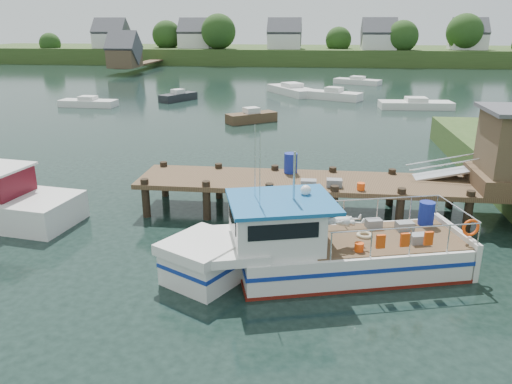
# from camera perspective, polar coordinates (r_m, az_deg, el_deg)

# --- Properties ---
(ground_plane) EXTENTS (160.00, 160.00, 0.00)m
(ground_plane) POSITION_cam_1_polar(r_m,az_deg,el_deg) (20.98, 3.20, -2.16)
(ground_plane) COLOR black
(far_shore) EXTENTS (140.00, 42.55, 9.22)m
(far_shore) POSITION_cam_1_polar(r_m,az_deg,el_deg) (102.09, 6.36, 15.65)
(far_shore) COLOR #354D1F
(far_shore) RESTS_ON ground
(dock) EXTENTS (16.60, 3.00, 4.78)m
(dock) POSITION_cam_1_polar(r_m,az_deg,el_deg) (20.97, 21.39, 2.98)
(dock) COLOR #513B26
(dock) RESTS_ON ground
(lobster_boat) EXTENTS (9.76, 4.98, 4.72)m
(lobster_boat) POSITION_cam_1_polar(r_m,az_deg,el_deg) (15.65, 6.56, -6.43)
(lobster_boat) COLOR silver
(lobster_boat) RESTS_ON ground
(moored_rowboat) EXTENTS (4.05, 3.48, 1.17)m
(moored_rowboat) POSITION_cam_1_polar(r_m,az_deg,el_deg) (39.88, -0.52, 8.59)
(moored_rowboat) COLOR #513B26
(moored_rowboat) RESTS_ON ground
(moored_far) EXTENTS (6.17, 4.31, 1.00)m
(moored_far) POSITION_cam_1_polar(r_m,az_deg,el_deg) (66.89, 11.51, 12.31)
(moored_far) COLOR silver
(moored_far) RESTS_ON ground
(moored_a) EXTENTS (5.37, 2.00, 0.98)m
(moored_a) POSITION_cam_1_polar(r_m,az_deg,el_deg) (50.20, -18.62, 9.66)
(moored_a) COLOR silver
(moored_a) RESTS_ON ground
(moored_b) EXTENTS (5.96, 4.17, 1.26)m
(moored_b) POSITION_cam_1_polar(r_m,az_deg,el_deg) (52.70, 8.86, 10.91)
(moored_b) COLOR silver
(moored_b) RESTS_ON ground
(moored_c) EXTENTS (6.66, 2.62, 1.03)m
(moored_c) POSITION_cam_1_polar(r_m,az_deg,el_deg) (48.72, 17.79, 9.52)
(moored_c) COLOR silver
(moored_c) RESTS_ON ground
(moored_d) EXTENTS (6.03, 7.56, 1.25)m
(moored_d) POSITION_cam_1_polar(r_m,az_deg,el_deg) (56.15, 4.14, 11.55)
(moored_d) COLOR silver
(moored_d) RESTS_ON ground
(moored_e) EXTENTS (3.35, 4.25, 1.14)m
(moored_e) POSITION_cam_1_polar(r_m,az_deg,el_deg) (51.94, -8.89, 10.74)
(moored_e) COLOR black
(moored_e) RESTS_ON ground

